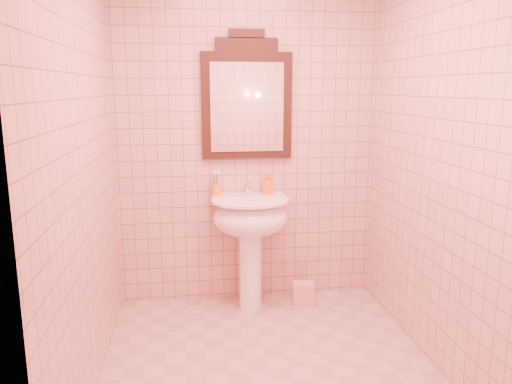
{
  "coord_description": "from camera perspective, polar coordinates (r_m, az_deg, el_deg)",
  "views": [
    {
      "loc": [
        -0.44,
        -2.7,
        1.67
      ],
      "look_at": [
        -0.01,
        0.55,
        0.98
      ],
      "focal_mm": 35.0,
      "sensor_mm": 36.0,
      "label": 1
    }
  ],
  "objects": [
    {
      "name": "back_wall",
      "position": [
        3.85,
        -0.99,
        5.56
      ],
      "size": [
        2.0,
        0.02,
        2.5
      ],
      "primitive_type": "cube",
      "color": "#CF9F90",
      "rests_on": "floor"
    },
    {
      "name": "towel",
      "position": [
        3.96,
        5.43,
        -11.6
      ],
      "size": [
        0.17,
        0.13,
        0.2
      ],
      "primitive_type": "cube",
      "rotation": [
        0.0,
        0.0,
        -0.14
      ],
      "color": "pink",
      "rests_on": "floor"
    },
    {
      "name": "mirror",
      "position": [
        3.8,
        -1.06,
        10.46
      ],
      "size": [
        0.68,
        0.06,
        0.95
      ],
      "color": "black",
      "rests_on": "back_wall"
    },
    {
      "name": "toothbrush_cup",
      "position": [
        3.81,
        -4.53,
        0.31
      ],
      "size": [
        0.07,
        0.07,
        0.17
      ],
      "rotation": [
        0.0,
        0.0,
        -0.03
      ],
      "color": "orange",
      "rests_on": "pedestal_sink"
    },
    {
      "name": "faucet",
      "position": [
        3.81,
        -0.91,
        0.47
      ],
      "size": [
        0.04,
        0.16,
        0.11
      ],
      "color": "white",
      "rests_on": "pedestal_sink"
    },
    {
      "name": "soap_dispenser",
      "position": [
        3.85,
        1.33,
        0.99
      ],
      "size": [
        0.08,
        0.09,
        0.17
      ],
      "primitive_type": "imported",
      "rotation": [
        0.0,
        0.0,
        -0.12
      ],
      "color": "orange",
      "rests_on": "pedestal_sink"
    },
    {
      "name": "floor",
      "position": [
        3.2,
        1.51,
        -19.58
      ],
      "size": [
        2.2,
        2.2,
        0.0
      ],
      "primitive_type": "plane",
      "color": "tan",
      "rests_on": "ground"
    },
    {
      "name": "pedestal_sink",
      "position": [
        3.74,
        -0.65,
        -3.83
      ],
      "size": [
        0.58,
        0.58,
        0.86
      ],
      "color": "white",
      "rests_on": "floor"
    }
  ]
}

